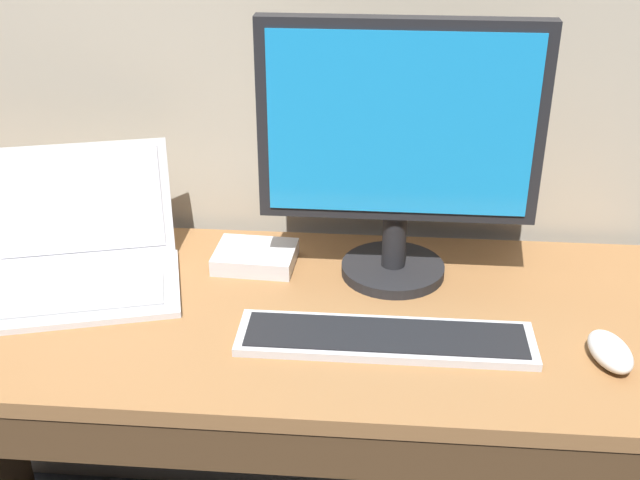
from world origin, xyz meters
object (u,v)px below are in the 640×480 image
at_px(laptop_silver, 80,257).
at_px(external_monitor, 399,143).
at_px(wired_keyboard, 385,339).
at_px(external_drive_box, 255,257).
at_px(computer_mouse, 610,351).

distance_m(laptop_silver, external_monitor, 0.63).
bearing_deg(wired_keyboard, external_drive_box, 135.93).
height_order(laptop_silver, wired_keyboard, laptop_silver).
relative_size(laptop_silver, computer_mouse, 3.87).
height_order(laptop_silver, external_monitor, external_monitor).
bearing_deg(external_monitor, computer_mouse, -35.22).
bearing_deg(external_drive_box, laptop_silver, -164.70).
distance_m(external_monitor, computer_mouse, 0.49).
height_order(laptop_silver, external_drive_box, laptop_silver).
bearing_deg(external_monitor, wired_keyboard, -93.22).
bearing_deg(external_drive_box, external_monitor, -6.61).
distance_m(external_monitor, external_drive_box, 0.37).
bearing_deg(computer_mouse, laptop_silver, 155.80).
distance_m(laptop_silver, wired_keyboard, 0.60).
distance_m(wired_keyboard, external_drive_box, 0.36).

